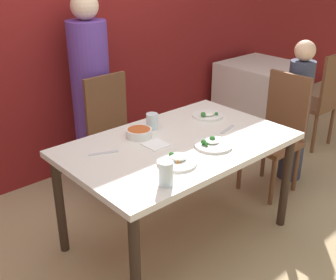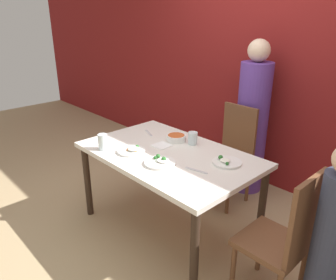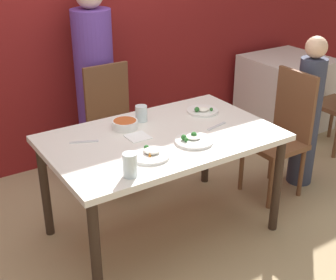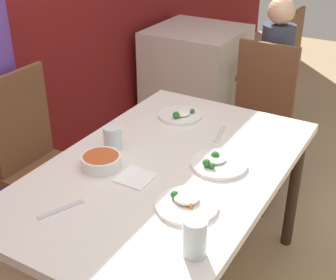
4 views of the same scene
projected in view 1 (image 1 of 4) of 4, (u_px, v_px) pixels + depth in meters
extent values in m
plane|color=tan|center=(177.00, 236.00, 3.03)|extent=(10.00, 10.00, 0.00)
cube|color=maroon|center=(61.00, 21.00, 3.44)|extent=(10.00, 0.06, 2.70)
cube|color=silver|center=(179.00, 144.00, 2.73)|extent=(1.48, 0.93, 0.04)
cylinder|color=#332319|center=(135.00, 270.00, 2.20)|extent=(0.06, 0.06, 0.71)
cylinder|color=#332319|center=(286.00, 183.00, 3.02)|extent=(0.06, 0.06, 0.71)
cylinder|color=#332319|center=(60.00, 206.00, 2.75)|extent=(0.06, 0.06, 0.71)
cylinder|color=#332319|center=(204.00, 147.00, 3.57)|extent=(0.06, 0.06, 0.71)
cube|color=brown|center=(121.00, 147.00, 3.39)|extent=(0.40, 0.40, 0.04)
cube|color=brown|center=(106.00, 107.00, 3.40)|extent=(0.38, 0.03, 0.53)
cylinder|color=brown|center=(118.00, 186.00, 3.27)|extent=(0.04, 0.04, 0.41)
cylinder|color=brown|center=(151.00, 172.00, 3.47)|extent=(0.04, 0.04, 0.41)
cylinder|color=brown|center=(95.00, 171.00, 3.49)|extent=(0.04, 0.04, 0.41)
cylinder|color=brown|center=(127.00, 159.00, 3.69)|extent=(0.04, 0.04, 0.41)
cube|color=brown|center=(270.00, 144.00, 3.45)|extent=(0.40, 0.40, 0.04)
cube|color=brown|center=(288.00, 105.00, 3.44)|extent=(0.03, 0.38, 0.53)
cylinder|color=brown|center=(240.00, 167.00, 3.55)|extent=(0.04, 0.04, 0.41)
cylinder|color=brown|center=(272.00, 182.00, 3.33)|extent=(0.04, 0.04, 0.41)
cylinder|color=brown|center=(264.00, 156.00, 3.75)|extent=(0.04, 0.04, 0.41)
cylinder|color=brown|center=(296.00, 169.00, 3.53)|extent=(0.04, 0.04, 0.41)
cylinder|color=#5B3893|center=(92.00, 104.00, 3.56)|extent=(0.32, 0.32, 1.38)
sphere|color=beige|center=(84.00, 6.00, 3.23)|extent=(0.22, 0.22, 0.22)
cylinder|color=#33384C|center=(296.00, 122.00, 3.61)|extent=(0.21, 0.21, 1.06)
sphere|color=#DBAD89|center=(305.00, 51.00, 3.36)|extent=(0.17, 0.17, 0.17)
cylinder|color=white|center=(139.00, 133.00, 2.78)|extent=(0.17, 0.17, 0.05)
cylinder|color=#BC5123|center=(139.00, 130.00, 2.77)|extent=(0.15, 0.15, 0.01)
cylinder|color=white|center=(213.00, 145.00, 2.65)|extent=(0.24, 0.24, 0.02)
ellipsoid|color=white|center=(212.00, 141.00, 2.67)|extent=(0.10, 0.10, 0.02)
sphere|color=#2D702D|center=(204.00, 142.00, 2.63)|extent=(0.04, 0.04, 0.04)
sphere|color=#2D702D|center=(212.00, 139.00, 2.67)|extent=(0.04, 0.04, 0.04)
sphere|color=#2D702D|center=(206.00, 144.00, 2.61)|extent=(0.03, 0.03, 0.03)
cylinder|color=white|center=(208.00, 116.00, 3.13)|extent=(0.23, 0.23, 0.02)
ellipsoid|color=white|center=(209.00, 114.00, 3.10)|extent=(0.08, 0.08, 0.02)
sphere|color=#2D702D|center=(203.00, 114.00, 3.07)|extent=(0.04, 0.04, 0.04)
sphere|color=#2D702D|center=(216.00, 114.00, 3.11)|extent=(0.02, 0.02, 0.02)
cylinder|color=white|center=(177.00, 162.00, 2.44)|extent=(0.24, 0.24, 0.02)
ellipsoid|color=white|center=(178.00, 157.00, 2.45)|extent=(0.10, 0.10, 0.03)
cone|color=orange|center=(184.00, 156.00, 2.46)|extent=(0.02, 0.02, 0.02)
cone|color=orange|center=(178.00, 161.00, 2.40)|extent=(0.02, 0.02, 0.03)
sphere|color=#2D702D|center=(172.00, 155.00, 2.47)|extent=(0.03, 0.03, 0.03)
cylinder|color=silver|center=(152.00, 121.00, 2.90)|extent=(0.08, 0.08, 0.11)
cylinder|color=silver|center=(166.00, 173.00, 2.19)|extent=(0.08, 0.08, 0.14)
cube|color=white|center=(156.00, 145.00, 2.67)|extent=(0.14, 0.14, 0.01)
cube|color=silver|center=(103.00, 153.00, 2.56)|extent=(0.17, 0.09, 0.01)
cube|color=silver|center=(227.00, 129.00, 2.90)|extent=(0.18, 0.06, 0.01)
cube|color=silver|center=(259.00, 95.00, 4.79)|extent=(0.77, 0.77, 0.74)
cube|color=brown|center=(312.00, 105.00, 4.32)|extent=(0.40, 0.40, 0.04)
cube|color=brown|center=(333.00, 81.00, 4.07)|extent=(0.38, 0.03, 0.53)
cylinder|color=brown|center=(303.00, 117.00, 4.62)|extent=(0.04, 0.04, 0.41)
cylinder|color=brown|center=(286.00, 124.00, 4.42)|extent=(0.04, 0.04, 0.41)
cylinder|color=brown|center=(331.00, 125.00, 4.40)|extent=(0.04, 0.04, 0.41)
cylinder|color=brown|center=(314.00, 134.00, 4.20)|extent=(0.04, 0.04, 0.41)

